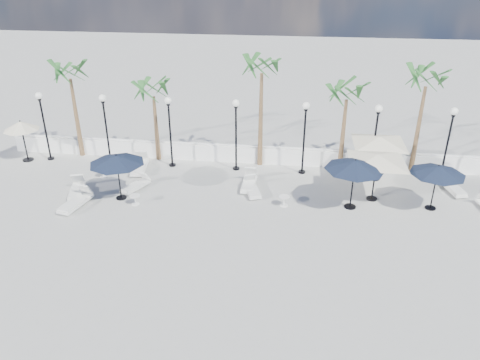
# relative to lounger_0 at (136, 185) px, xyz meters

# --- Properties ---
(ground) EXTENTS (100.00, 100.00, 0.00)m
(ground) POSITION_rel_lounger_0_xyz_m (4.57, -3.59, -0.21)
(ground) COLOR #AAAAA4
(ground) RESTS_ON ground
(balustrade) EXTENTS (26.00, 0.30, 1.01)m
(balustrade) POSITION_rel_lounger_0_xyz_m (4.57, 3.91, 0.26)
(balustrade) COLOR white
(balustrade) RESTS_ON ground
(lamppost_0) EXTENTS (0.36, 0.36, 3.84)m
(lamppost_0) POSITION_rel_lounger_0_xyz_m (-5.93, 2.91, 2.28)
(lamppost_0) COLOR black
(lamppost_0) RESTS_ON ground
(lamppost_1) EXTENTS (0.36, 0.36, 3.84)m
(lamppost_1) POSITION_rel_lounger_0_xyz_m (-2.43, 2.91, 2.28)
(lamppost_1) COLOR black
(lamppost_1) RESTS_ON ground
(lamppost_2) EXTENTS (0.36, 0.36, 3.84)m
(lamppost_2) POSITION_rel_lounger_0_xyz_m (1.07, 2.91, 2.28)
(lamppost_2) COLOR black
(lamppost_2) RESTS_ON ground
(lamppost_3) EXTENTS (0.36, 0.36, 3.84)m
(lamppost_3) POSITION_rel_lounger_0_xyz_m (4.57, 2.91, 2.28)
(lamppost_3) COLOR black
(lamppost_3) RESTS_ON ground
(lamppost_4) EXTENTS (0.36, 0.36, 3.84)m
(lamppost_4) POSITION_rel_lounger_0_xyz_m (8.07, 2.91, 2.28)
(lamppost_4) COLOR black
(lamppost_4) RESTS_ON ground
(lamppost_5) EXTENTS (0.36, 0.36, 3.84)m
(lamppost_5) POSITION_rel_lounger_0_xyz_m (11.57, 2.91, 2.28)
(lamppost_5) COLOR black
(lamppost_5) RESTS_ON ground
(lamppost_6) EXTENTS (0.36, 0.36, 3.84)m
(lamppost_6) POSITION_rel_lounger_0_xyz_m (15.07, 2.91, 2.28)
(lamppost_6) COLOR black
(lamppost_6) RESTS_ON ground
(palm_0) EXTENTS (2.60, 2.60, 5.50)m
(palm_0) POSITION_rel_lounger_0_xyz_m (-4.43, 3.71, 4.33)
(palm_0) COLOR brown
(palm_0) RESTS_ON ground
(palm_1) EXTENTS (2.60, 2.60, 4.70)m
(palm_1) POSITION_rel_lounger_0_xyz_m (0.07, 3.71, 3.55)
(palm_1) COLOR brown
(palm_1) RESTS_ON ground
(palm_2) EXTENTS (2.60, 2.60, 6.10)m
(palm_2) POSITION_rel_lounger_0_xyz_m (5.77, 3.71, 4.91)
(palm_2) COLOR brown
(palm_2) RESTS_ON ground
(palm_3) EXTENTS (2.60, 2.60, 4.90)m
(palm_3) POSITION_rel_lounger_0_xyz_m (10.07, 3.71, 3.74)
(palm_3) COLOR brown
(palm_3) RESTS_ON ground
(palm_4) EXTENTS (2.60, 2.60, 5.70)m
(palm_4) POSITION_rel_lounger_0_xyz_m (13.77, 3.71, 4.52)
(palm_4) COLOR brown
(palm_4) RESTS_ON ground
(lounger_0) EXTENTS (1.17, 1.73, 0.62)m
(lounger_0) POSITION_rel_lounger_0_xyz_m (0.00, 0.00, 0.00)
(lounger_0) COLOR silver
(lounger_0) RESTS_ON ground
(lounger_1) EXTENTS (1.13, 1.97, 0.70)m
(lounger_1) POSITION_rel_lounger_0_xyz_m (-2.63, -0.91, 0.03)
(lounger_1) COLOR silver
(lounger_1) RESTS_ON ground
(lounger_2) EXTENTS (0.92, 2.10, 0.76)m
(lounger_2) POSITION_rel_lounger_0_xyz_m (-0.50, 2.11, 0.05)
(lounger_2) COLOR silver
(lounger_2) RESTS_ON ground
(lounger_3) EXTENTS (1.02, 2.05, 0.74)m
(lounger_3) POSITION_rel_lounger_0_xyz_m (-2.15, -2.04, 0.04)
(lounger_3) COLOR silver
(lounger_3) RESTS_ON ground
(lounger_4) EXTENTS (1.06, 1.82, 0.65)m
(lounger_4) POSITION_rel_lounger_0_xyz_m (5.70, 0.32, 0.01)
(lounger_4) COLOR silver
(lounger_4) RESTS_ON ground
(lounger_5) EXTENTS (0.66, 1.93, 0.72)m
(lounger_5) POSITION_rel_lounger_0_xyz_m (5.48, 0.93, 0.03)
(lounger_5) COLOR silver
(lounger_5) RESTS_ON ground
(lounger_6) EXTENTS (0.95, 1.87, 0.67)m
(lounger_6) POSITION_rel_lounger_0_xyz_m (15.37, 1.71, 0.02)
(lounger_6) COLOR silver
(lounger_6) RESTS_ON ground
(side_table_0) EXTENTS (0.48, 0.48, 0.47)m
(side_table_0) POSITION_rel_lounger_0_xyz_m (0.48, -1.50, 0.07)
(side_table_0) COLOR silver
(side_table_0) RESTS_ON ground
(side_table_1) EXTENTS (0.44, 0.44, 0.43)m
(side_table_1) POSITION_rel_lounger_0_xyz_m (-2.11, 1.07, 0.05)
(side_table_1) COLOR silver
(side_table_1) RESTS_ON ground
(side_table_2) EXTENTS (0.49, 0.49, 0.48)m
(side_table_2) POSITION_rel_lounger_0_xyz_m (7.28, -0.75, 0.08)
(side_table_2) COLOR silver
(side_table_2) RESTS_ON ground
(parasol_navy_left) EXTENTS (2.55, 2.55, 2.25)m
(parasol_navy_left) POSITION_rel_lounger_0_xyz_m (-0.39, -1.01, 1.78)
(parasol_navy_left) COLOR black
(parasol_navy_left) RESTS_ON ground
(parasol_navy_mid) EXTENTS (2.68, 2.68, 2.40)m
(parasol_navy_mid) POSITION_rel_lounger_0_xyz_m (10.29, -0.51, 1.90)
(parasol_navy_mid) COLOR black
(parasol_navy_mid) RESTS_ON ground
(parasol_navy_right) EXTENTS (2.43, 2.43, 2.18)m
(parasol_navy_right) POSITION_rel_lounger_0_xyz_m (13.90, -0.17, 1.70)
(parasol_navy_right) COLOR black
(parasol_navy_right) RESTS_ON ground
(parasol_cream_sq_a) EXTENTS (5.02, 5.02, 2.46)m
(parasol_cream_sq_a) POSITION_rel_lounger_0_xyz_m (11.36, 0.40, 2.07)
(parasol_cream_sq_a) COLOR black
(parasol_cream_sq_a) RESTS_ON ground
(parasol_cream_sq_b) EXTENTS (5.00, 5.00, 2.51)m
(parasol_cream_sq_b) POSITION_rel_lounger_0_xyz_m (11.75, 2.61, 2.11)
(parasol_cream_sq_b) COLOR black
(parasol_cream_sq_b) RESTS_ON ground
(parasol_cream_small) EXTENTS (1.91, 1.91, 2.34)m
(parasol_cream_small) POSITION_rel_lounger_0_xyz_m (-7.12, 2.61, 1.80)
(parasol_cream_small) COLOR black
(parasol_cream_small) RESTS_ON ground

